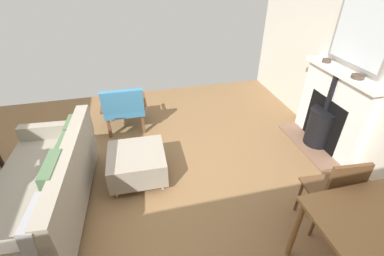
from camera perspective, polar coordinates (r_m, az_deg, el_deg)
The scene contains 10 objects.
ground_plane at distance 3.41m, azimuth -10.84°, elevation -12.18°, with size 5.74×5.34×0.01m, color olive.
wall_left at distance 3.87m, azimuth 34.59°, elevation 11.09°, with size 0.12×5.34×2.60m, color beige.
fireplace at distance 4.21m, azimuth 27.11°, elevation 2.46°, with size 0.50×1.26×1.14m.
mirror_over_mantel at distance 3.89m, azimuth 32.80°, elevation 17.34°, with size 0.04×0.88×0.91m.
mantel_bowl_near at distance 4.19m, azimuth 26.80°, elevation 12.75°, with size 0.12×0.12×0.05m.
mantel_bowl_far at distance 3.80m, azimuth 31.88°, elevation 9.33°, with size 0.15×0.15×0.04m.
sofa at distance 3.21m, azimuth -28.67°, elevation -11.29°, with size 1.02×1.87×0.84m.
ottoman at distance 3.37m, azimuth -11.61°, elevation -7.32°, with size 0.70×0.68×0.40m.
armchair_accent at distance 4.23m, azimuth -14.33°, elevation 4.56°, with size 0.69×0.59×0.77m.
dining_chair_near_fireplace at distance 2.89m, azimuth 28.22°, elevation -11.66°, with size 0.44×0.44×0.92m.
Camera 1 is at (-0.05, 2.42, 2.40)m, focal length 24.99 mm.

